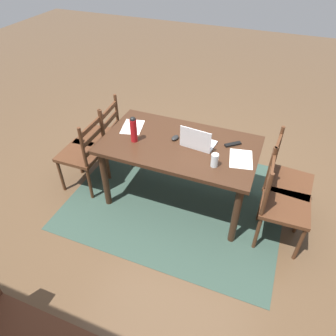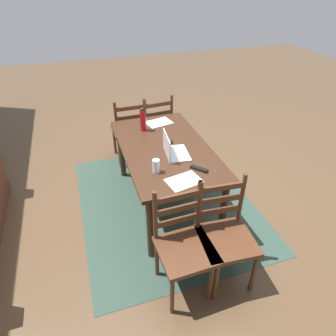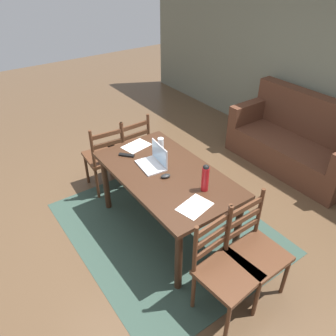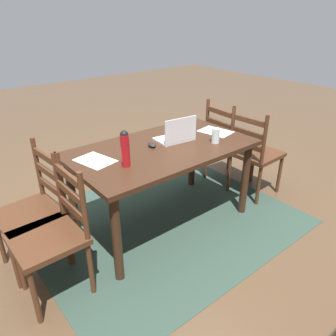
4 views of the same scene
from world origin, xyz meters
name	(u,v)px [view 3 (image 3 of 4)]	position (x,y,z in m)	size (l,w,h in m)	color
ground_plane	(166,227)	(0.00, 0.00, 0.00)	(14.00, 14.00, 0.00)	brown
area_rug	(166,227)	(0.00, 0.00, 0.00)	(2.33, 1.94, 0.01)	#2D4238
dining_table	(166,180)	(0.00, 0.00, 0.66)	(1.57, 0.89, 0.76)	#382114
chair_left_near	(105,157)	(-1.07, -0.18, 0.46)	(0.47, 0.47, 0.95)	#4C2B19
chair_left_far	(130,148)	(-1.07, 0.18, 0.46)	(0.45, 0.45, 0.95)	#4C2B19
chair_right_far	(255,251)	(1.07, 0.18, 0.46)	(0.45, 0.45, 0.95)	#4C2B19
chair_right_near	(224,271)	(1.07, -0.18, 0.46)	(0.48, 0.48, 0.95)	#4C2B19
couch	(297,142)	(-0.02, 2.26, 0.36)	(1.80, 0.80, 1.00)	#512D1E
laptop	(155,160)	(-0.18, -0.02, 0.82)	(0.34, 0.25, 0.23)	silver
water_bottle	(205,177)	(0.44, 0.12, 0.90)	(0.07, 0.07, 0.28)	#A81419
drinking_glass	(161,144)	(-0.41, 0.22, 0.82)	(0.07, 0.07, 0.13)	silver
computer_mouse	(166,176)	(0.07, -0.06, 0.78)	(0.06, 0.10, 0.03)	black
tv_remote	(126,155)	(-0.50, -0.17, 0.77)	(0.04, 0.17, 0.02)	black
paper_stack_left	(136,146)	(-0.62, 0.02, 0.76)	(0.21, 0.30, 0.00)	white
paper_stack_right	(195,207)	(0.58, -0.10, 0.76)	(0.21, 0.30, 0.00)	white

